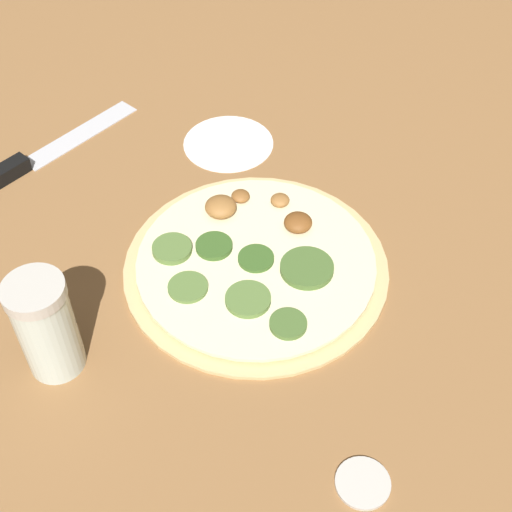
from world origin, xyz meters
name	(u,v)px	position (x,y,z in m)	size (l,w,h in m)	color
ground_plane	(256,268)	(0.00, 0.00, 0.00)	(3.00, 3.00, 0.00)	olive
pizza	(255,262)	(0.00, 0.00, 0.01)	(0.28, 0.28, 0.03)	#D6B77A
knife	(11,171)	(0.15, -0.29, 0.01)	(0.27, 0.08, 0.02)	silver
spice_jar	(46,326)	(0.22, -0.02, 0.06)	(0.06, 0.06, 0.11)	silver
loose_cap	(363,482)	(0.07, 0.25, 0.00)	(0.05, 0.05, 0.01)	beige
flour_patch	(228,143)	(-0.10, -0.19, 0.00)	(0.11, 0.11, 0.00)	white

